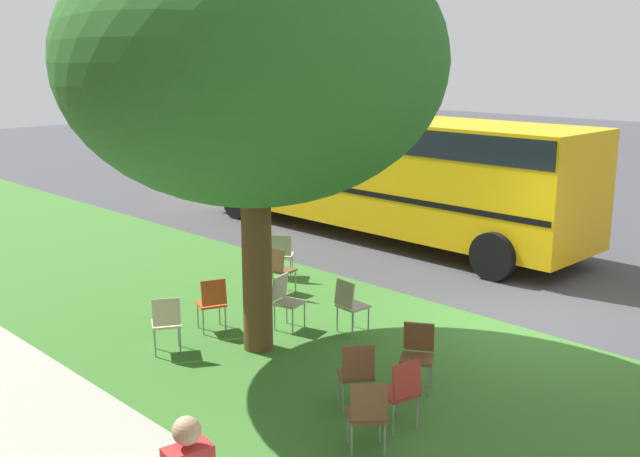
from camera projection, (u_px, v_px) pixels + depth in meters
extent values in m
plane|color=#424247|center=(521.00, 322.00, 12.25)|extent=(80.00, 80.00, 0.00)
cube|color=#3D752D|center=(397.00, 380.00, 10.06)|extent=(48.00, 6.00, 0.01)
cylinder|color=brown|center=(257.00, 254.00, 10.84)|extent=(0.44, 0.44, 2.92)
ellipsoid|color=#2D6B28|center=(253.00, 62.00, 10.22)|extent=(5.39, 5.39, 3.98)
cube|color=#ADA393|center=(289.00, 303.00, 11.87)|extent=(0.50, 0.51, 0.04)
cube|color=#ADA393|center=(280.00, 287.00, 11.90)|extent=(0.19, 0.41, 0.40)
cylinder|color=gray|center=(293.00, 322.00, 11.68)|extent=(0.02, 0.02, 0.42)
cylinder|color=gray|center=(304.00, 315.00, 11.99)|extent=(0.02, 0.02, 0.42)
cylinder|color=gray|center=(275.00, 318.00, 11.85)|extent=(0.02, 0.02, 0.42)
cylinder|color=gray|center=(287.00, 311.00, 12.15)|extent=(0.02, 0.02, 0.42)
cube|color=#B7332D|center=(396.00, 393.00, 8.68)|extent=(0.47, 0.49, 0.04)
cube|color=#B7332D|center=(407.00, 379.00, 8.48)|extent=(0.16, 0.41, 0.40)
cylinder|color=gray|center=(399.00, 402.00, 8.97)|extent=(0.02, 0.02, 0.42)
cylinder|color=gray|center=(375.00, 409.00, 8.78)|extent=(0.02, 0.02, 0.42)
cylinder|color=gray|center=(417.00, 413.00, 8.69)|extent=(0.02, 0.02, 0.42)
cylinder|color=gray|center=(393.00, 421.00, 8.50)|extent=(0.02, 0.02, 0.42)
cube|color=#ADA393|center=(282.00, 255.00, 14.73)|extent=(0.58, 0.58, 0.04)
cube|color=#ADA393|center=(281.00, 245.00, 14.50)|extent=(0.36, 0.32, 0.40)
cylinder|color=gray|center=(293.00, 264.00, 14.93)|extent=(0.02, 0.02, 0.42)
cylinder|color=gray|center=(275.00, 264.00, 14.96)|extent=(0.02, 0.02, 0.42)
cylinder|color=gray|center=(291.00, 269.00, 14.60)|extent=(0.02, 0.02, 0.42)
cylinder|color=gray|center=(272.00, 268.00, 14.63)|extent=(0.02, 0.02, 0.42)
cube|color=brown|center=(282.00, 270.00, 13.68)|extent=(0.46, 0.45, 0.04)
cube|color=brown|center=(275.00, 260.00, 13.49)|extent=(0.41, 0.13, 0.40)
cylinder|color=gray|center=(295.00, 282.00, 13.75)|extent=(0.02, 0.02, 0.42)
cylinder|color=gray|center=(281.00, 278.00, 13.97)|extent=(0.02, 0.02, 0.42)
cylinder|color=gray|center=(283.00, 286.00, 13.49)|extent=(0.02, 0.02, 0.42)
cylinder|color=gray|center=(269.00, 282.00, 13.71)|extent=(0.02, 0.02, 0.42)
cube|color=brown|center=(355.00, 375.00, 9.19)|extent=(0.57, 0.58, 0.04)
cube|color=brown|center=(358.00, 362.00, 8.96)|extent=(0.31, 0.37, 0.40)
cylinder|color=gray|center=(367.00, 385.00, 9.43)|extent=(0.02, 0.02, 0.42)
cylinder|color=gray|center=(339.00, 387.00, 9.38)|extent=(0.02, 0.02, 0.42)
cylinder|color=gray|center=(372.00, 397.00, 9.10)|extent=(0.02, 0.02, 0.42)
cylinder|color=gray|center=(343.00, 399.00, 9.05)|extent=(0.02, 0.02, 0.42)
cube|color=#C64C1E|center=(211.00, 304.00, 11.82)|extent=(0.52, 0.54, 0.04)
cube|color=#C64C1E|center=(214.00, 293.00, 11.60)|extent=(0.22, 0.40, 0.40)
cylinder|color=gray|center=(220.00, 313.00, 12.09)|extent=(0.02, 0.02, 0.42)
cylinder|color=gray|center=(198.00, 316.00, 11.95)|extent=(0.02, 0.02, 0.42)
cylinder|color=gray|center=(225.00, 319.00, 11.79)|extent=(0.02, 0.02, 0.42)
cylinder|color=gray|center=(203.00, 322.00, 11.65)|extent=(0.02, 0.02, 0.42)
cube|color=beige|center=(166.00, 324.00, 10.94)|extent=(0.56, 0.56, 0.04)
cube|color=beige|center=(166.00, 312.00, 10.72)|extent=(0.27, 0.39, 0.40)
cylinder|color=gray|center=(179.00, 333.00, 11.20)|extent=(0.02, 0.02, 0.42)
cylinder|color=gray|center=(154.00, 335.00, 11.11)|extent=(0.02, 0.02, 0.42)
cylinder|color=gray|center=(180.00, 341.00, 10.88)|extent=(0.02, 0.02, 0.42)
cylinder|color=gray|center=(155.00, 344.00, 10.79)|extent=(0.02, 0.02, 0.42)
cube|color=brown|center=(417.00, 359.00, 9.66)|extent=(0.57, 0.56, 0.04)
cube|color=brown|center=(419.00, 337.00, 9.78)|extent=(0.38, 0.28, 0.40)
cylinder|color=gray|center=(401.00, 379.00, 9.59)|extent=(0.02, 0.02, 0.42)
cylinder|color=gray|center=(429.00, 382.00, 9.51)|extent=(0.02, 0.02, 0.42)
cylinder|color=gray|center=(404.00, 369.00, 9.92)|extent=(0.02, 0.02, 0.42)
cylinder|color=gray|center=(431.00, 371.00, 9.84)|extent=(0.02, 0.02, 0.42)
cube|color=brown|center=(366.00, 415.00, 8.15)|extent=(0.58, 0.58, 0.04)
cube|color=brown|center=(369.00, 402.00, 7.92)|extent=(0.32, 0.36, 0.40)
cylinder|color=gray|center=(380.00, 426.00, 8.38)|extent=(0.02, 0.02, 0.42)
cylinder|color=gray|center=(348.00, 427.00, 8.35)|extent=(0.02, 0.02, 0.42)
cylinder|color=gray|center=(385.00, 441.00, 8.05)|extent=(0.02, 0.02, 0.42)
cylinder|color=gray|center=(352.00, 442.00, 8.02)|extent=(0.02, 0.02, 0.42)
cube|color=#ADA393|center=(353.00, 306.00, 11.71)|extent=(0.45, 0.44, 0.04)
cube|color=#ADA393|center=(345.00, 294.00, 11.55)|extent=(0.41, 0.12, 0.40)
cylinder|color=gray|center=(368.00, 320.00, 11.73)|extent=(0.02, 0.02, 0.42)
cylinder|color=gray|center=(353.00, 314.00, 12.00)|extent=(0.02, 0.02, 0.42)
cylinder|color=gray|center=(352.00, 325.00, 11.52)|extent=(0.02, 0.02, 0.42)
cylinder|color=gray|center=(337.00, 319.00, 11.79)|extent=(0.02, 0.02, 0.42)
cube|color=yellow|center=(381.00, 169.00, 17.86)|extent=(10.40, 2.44, 2.50)
cube|color=black|center=(381.00, 184.00, 17.94)|extent=(10.30, 2.46, 0.12)
cube|color=black|center=(382.00, 132.00, 17.66)|extent=(10.30, 2.46, 0.56)
cylinder|color=black|center=(238.00, 201.00, 20.04)|extent=(0.96, 0.28, 0.96)
cylinder|color=black|center=(305.00, 189.00, 21.76)|extent=(0.96, 0.28, 0.96)
cylinder|color=black|center=(493.00, 256.00, 14.49)|extent=(0.96, 0.28, 0.96)
cylinder|color=black|center=(557.00, 235.00, 16.21)|extent=(0.96, 0.28, 0.96)
sphere|color=tan|center=(187.00, 431.00, 5.49)|extent=(0.22, 0.22, 0.22)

